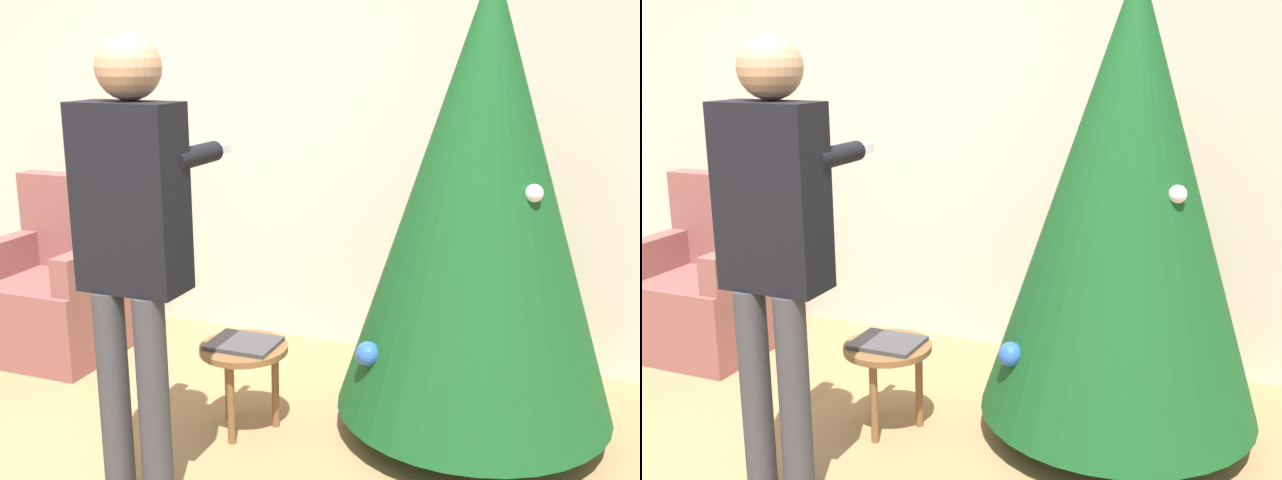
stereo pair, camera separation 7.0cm
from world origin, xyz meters
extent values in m
cube|color=beige|center=(0.00, 2.23, 1.35)|extent=(8.00, 0.06, 2.70)
cylinder|color=brown|center=(1.37, 1.37, 0.06)|extent=(0.10, 0.10, 0.13)
cone|color=#144C1E|center=(1.37, 1.37, 1.13)|extent=(1.27, 1.27, 2.00)
sphere|color=#2856B2|center=(0.97, 1.01, 0.47)|extent=(0.11, 0.11, 0.11)
sphere|color=white|center=(1.21, 1.56, 1.38)|extent=(0.08, 0.08, 0.08)
sphere|color=white|center=(1.61, 1.17, 1.20)|extent=(0.08, 0.08, 0.08)
sphere|color=#B23399|center=(1.26, 1.47, 1.69)|extent=(0.06, 0.06, 0.06)
cube|color=brown|center=(-1.09, 1.44, 0.23)|extent=(0.73, 0.66, 0.47)
cube|color=brown|center=(-1.09, 1.70, 0.75)|extent=(0.73, 0.14, 0.57)
cube|color=brown|center=(-1.39, 1.44, 0.58)|extent=(0.12, 0.59, 0.21)
cube|color=brown|center=(-0.78, 1.44, 0.58)|extent=(0.12, 0.59, 0.21)
cylinder|color=#38383D|center=(0.16, 0.30, 0.44)|extent=(0.12, 0.12, 0.88)
cylinder|color=#38383D|center=(0.34, 0.30, 0.44)|extent=(0.12, 0.12, 0.88)
cube|color=black|center=(0.25, 0.36, 1.23)|extent=(0.39, 0.20, 0.70)
sphere|color=tan|center=(0.25, 0.40, 1.70)|extent=(0.24, 0.24, 0.24)
cylinder|color=black|center=(0.08, 0.55, 1.37)|extent=(0.08, 0.30, 0.08)
cylinder|color=black|center=(0.41, 0.55, 1.37)|extent=(0.08, 0.30, 0.08)
cube|color=white|center=(0.41, 0.74, 1.37)|extent=(0.04, 0.14, 0.04)
cylinder|color=brown|center=(0.37, 1.00, 0.41)|extent=(0.41, 0.41, 0.03)
cylinder|color=brown|center=(0.37, 0.86, 0.20)|extent=(0.04, 0.04, 0.40)
cylinder|color=brown|center=(0.49, 1.07, 0.20)|extent=(0.04, 0.04, 0.40)
cylinder|color=brown|center=(0.24, 1.07, 0.20)|extent=(0.04, 0.04, 0.40)
cube|color=#38383D|center=(0.37, 1.00, 0.44)|extent=(0.31, 0.25, 0.02)
camera|label=1|loc=(1.84, -1.91, 1.76)|focal=42.00mm
camera|label=2|loc=(1.91, -1.89, 1.76)|focal=42.00mm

